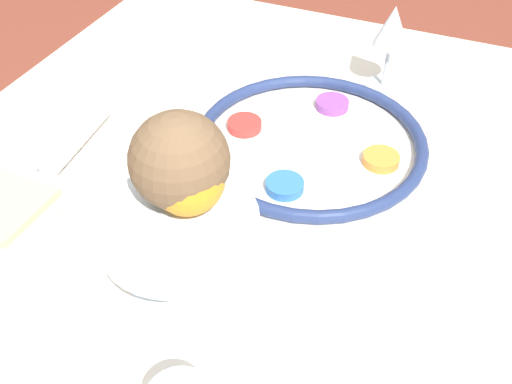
{
  "coord_description": "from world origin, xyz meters",
  "views": [
    {
      "loc": [
        0.5,
        0.31,
        1.3
      ],
      "look_at": [
        -0.05,
        0.08,
        0.76
      ],
      "focal_mm": 42.0,
      "sensor_mm": 36.0,
      "label": 1
    }
  ],
  "objects": [
    {
      "name": "spoon",
      "position": [
        -0.07,
        -0.29,
        0.73
      ],
      "size": [
        0.15,
        0.06,
        0.01
      ],
      "color": "silver",
      "rests_on": "dining_table"
    },
    {
      "name": "seder_plate",
      "position": [
        -0.21,
        0.1,
        0.74
      ],
      "size": [
        0.36,
        0.36,
        0.03
      ],
      "color": "silver",
      "rests_on": "dining_table"
    },
    {
      "name": "orange_fruit",
      "position": [
        0.09,
        0.06,
        0.9
      ],
      "size": [
        0.08,
        0.08,
        0.08
      ],
      "color": "orange",
      "rests_on": "fruit_stand"
    },
    {
      "name": "coconut",
      "position": [
        0.08,
        0.05,
        0.91
      ],
      "size": [
        0.11,
        0.11,
        0.11
      ],
      "color": "brown",
      "rests_on": "fruit_stand"
    },
    {
      "name": "dining_table",
      "position": [
        0.0,
        0.0,
        0.36
      ],
      "size": [
        1.34,
        0.92,
        0.72
      ],
      "color": "silver",
      "rests_on": "ground_plane"
    },
    {
      "name": "fruit_stand",
      "position": [
        0.11,
        0.05,
        0.82
      ],
      "size": [
        0.18,
        0.18,
        0.13
      ],
      "color": "silver",
      "rests_on": "dining_table"
    },
    {
      "name": "wine_glass",
      "position": [
        -0.44,
        0.16,
        0.83
      ],
      "size": [
        0.06,
        0.06,
        0.15
      ],
      "color": "silver",
      "rests_on": "dining_table"
    },
    {
      "name": "napkin_roll",
      "position": [
        -0.08,
        -0.25,
        0.75
      ],
      "size": [
        0.16,
        0.06,
        0.05
      ],
      "color": "white",
      "rests_on": "dining_table"
    },
    {
      "name": "bread_plate",
      "position": [
        0.09,
        -0.25,
        0.73
      ],
      "size": [
        0.16,
        0.16,
        0.02
      ],
      "color": "beige",
      "rests_on": "dining_table"
    }
  ]
}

